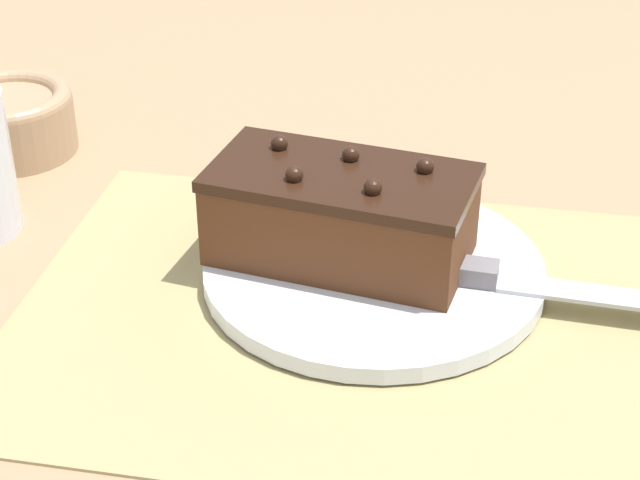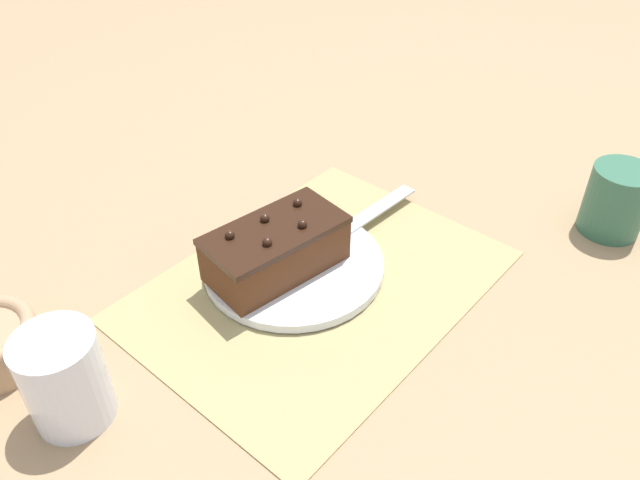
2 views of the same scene
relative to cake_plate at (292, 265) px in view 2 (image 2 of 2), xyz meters
The scene contains 7 objects.
ground_plane 0.05m from the cake_plate, 86.53° to the right, with size 3.00×3.00×0.00m, color #9E7F5B.
placemat_woven 0.05m from the cake_plate, 86.53° to the right, with size 0.46×0.34×0.00m, color tan.
cake_plate is the anchor object (origin of this frame).
chocolate_cake 0.05m from the cake_plate, 162.86° to the left, with size 0.19×0.12×0.07m.
serving_knife 0.09m from the cake_plate, ahead, with size 0.23×0.03×0.01m.
drinking_glass 0.31m from the cake_plate, behind, with size 0.08×0.08×0.11m.
coffee_mug 0.46m from the cake_plate, 37.42° to the right, with size 0.09×0.08×0.10m.
Camera 2 is at (-0.45, -0.39, 0.54)m, focal length 35.00 mm.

